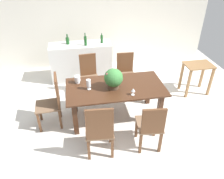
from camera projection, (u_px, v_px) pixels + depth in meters
ground_plane at (115, 116)px, 4.63m from camera, size 7.04×7.04×0.00m
back_wall at (98, 20)px, 6.07m from camera, size 6.40×0.10×2.60m
dining_table at (115, 92)px, 4.28m from camera, size 1.89×0.97×0.74m
chair_near_left at (100, 130)px, 3.45m from camera, size 0.49×0.46×1.05m
chair_far_right at (126, 72)px, 5.17m from camera, size 0.44×0.48×0.96m
chair_near_right at (151, 125)px, 3.60m from camera, size 0.46×0.50×0.95m
chair_head_end at (53, 100)px, 4.13m from camera, size 0.49×0.45×1.07m
chair_far_left at (89, 74)px, 5.04m from camera, size 0.45×0.49×1.00m
flower_centerpiece at (114, 78)px, 4.05m from camera, size 0.35×0.35×0.40m
crystal_vase_left at (77, 79)px, 4.27m from camera, size 0.12×0.12×0.15m
crystal_vase_center_near at (89, 84)px, 4.06m from camera, size 0.08×0.08×0.21m
wine_glass at (133, 90)px, 3.92m from camera, size 0.07×0.07×0.14m
kitchen_counter at (81, 62)px, 5.73m from camera, size 1.56×0.54×0.96m
wine_bottle_tall at (85, 41)px, 5.34m from camera, size 0.07×0.07×0.31m
wine_bottle_amber at (102, 39)px, 5.50m from camera, size 0.06×0.06×0.25m
wine_bottle_clear at (68, 40)px, 5.43m from camera, size 0.08×0.08×0.25m
side_table at (197, 72)px, 5.11m from camera, size 0.64×0.45×0.75m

